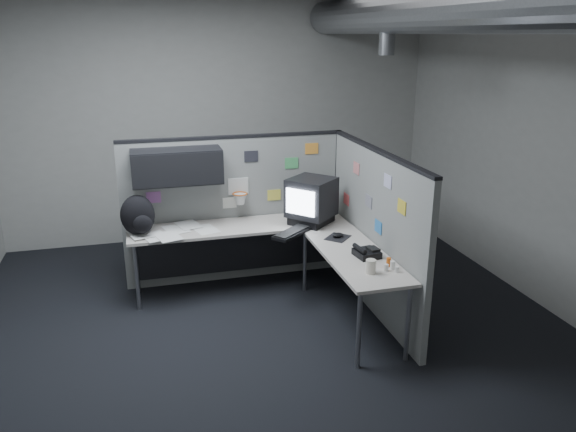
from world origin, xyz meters
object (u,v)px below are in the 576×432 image
object	(u,v)px
monitor	(311,200)
phone	(366,252)
desk	(268,243)
backpack	(138,216)
keyboard	(292,233)

from	to	relation	value
monitor	phone	size ratio (longest dim) A/B	2.50
desk	backpack	xyz separation A→B (m)	(-1.27, 0.24, 0.32)
monitor	phone	distance (m)	1.08
keyboard	monitor	bearing A→B (deg)	49.89
desk	monitor	world-z (taller)	monitor
desk	keyboard	size ratio (longest dim) A/B	4.89
desk	phone	size ratio (longest dim) A/B	9.58
phone	backpack	distance (m)	2.28
phone	monitor	bearing A→B (deg)	103.53
desk	monitor	bearing A→B (deg)	17.42
monitor	keyboard	size ratio (longest dim) A/B	1.27
desk	keyboard	xyz separation A→B (m)	(0.21, -0.14, 0.14)
desk	monitor	distance (m)	0.65
monitor	phone	bearing A→B (deg)	-76.20
desk	backpack	distance (m)	1.33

